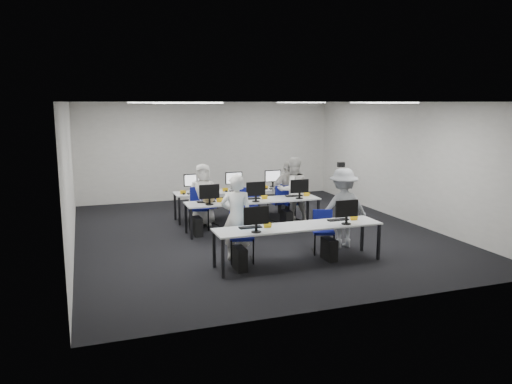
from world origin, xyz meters
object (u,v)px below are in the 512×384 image
object	(u,v)px
chair_0	(241,246)
student_3	(287,191)
desk_front	(299,228)
chair_1	(323,239)
chair_7	(279,209)
photographer	(343,208)
desk_mid	(253,202)
chair_3	(246,213)
chair_4	(291,210)
chair_5	(207,213)
chair_6	(249,212)
student_2	(203,195)
student_1	(293,190)
chair_2	(200,216)
student_0	(237,217)

from	to	relation	value
chair_0	student_3	size ratio (longest dim) A/B	0.61
desk_front	chair_1	bearing A→B (deg)	32.20
chair_7	photographer	bearing A→B (deg)	-89.53
chair_1	student_3	bearing A→B (deg)	101.89
desk_mid	chair_3	xyz separation A→B (m)	(0.01, 0.62, -0.40)
desk_mid	photographer	distance (m)	2.32
chair_4	chair_5	world-z (taller)	chair_4
chair_3	chair_6	world-z (taller)	chair_3
chair_0	student_3	bearing A→B (deg)	66.03
desk_front	chair_3	xyz separation A→B (m)	(0.01, 3.22, -0.40)
chair_3	chair_6	size ratio (longest dim) A/B	1.08
desk_mid	student_2	world-z (taller)	student_2
chair_3	student_1	xyz separation A→B (m)	(1.19, -0.17, 0.54)
chair_2	student_0	world-z (taller)	student_0
chair_7	student_0	distance (m)	3.46
chair_2	chair_7	distance (m)	2.13
chair_3	photographer	world-z (taller)	photographer
student_3	chair_6	bearing A→B (deg)	170.63
desk_front	photographer	distance (m)	1.50
chair_7	student_1	bearing A→B (deg)	-60.63
chair_1	student_0	distance (m)	1.88
desk_mid	chair_0	bearing A→B (deg)	-114.61
chair_7	student_3	size ratio (longest dim) A/B	0.61
chair_4	desk_mid	bearing A→B (deg)	-161.29
chair_3	desk_front	bearing A→B (deg)	-73.15
desk_front	student_3	world-z (taller)	student_3
student_3	student_2	bearing A→B (deg)	168.71
desk_front	chair_4	bearing A→B (deg)	69.03
chair_7	student_0	size ratio (longest dim) A/B	0.55
chair_1	chair_5	distance (m)	3.44
chair_2	student_3	xyz separation A→B (m)	(2.33, 0.13, 0.46)
chair_6	chair_5	bearing A→B (deg)	171.70
desk_front	student_0	distance (m)	1.20
chair_1	chair_2	distance (m)	3.34
chair_2	chair_5	size ratio (longest dim) A/B	1.05
chair_5	student_3	size ratio (longest dim) A/B	0.61
desk_front	student_1	bearing A→B (deg)	68.46
chair_0	student_2	size ratio (longest dim) A/B	0.61
chair_1	chair_4	world-z (taller)	chair_4
desk_mid	chair_2	size ratio (longest dim) A/B	3.29
photographer	desk_mid	bearing A→B (deg)	-48.34
student_1	chair_6	bearing A→B (deg)	-14.34
student_2	photographer	size ratio (longest dim) A/B	0.92
chair_6	student_2	distance (m)	1.27
chair_4	student_3	world-z (taller)	student_3
chair_3	photographer	xyz separation A→B (m)	(1.30, -2.52, 0.55)
chair_0	chair_5	size ratio (longest dim) A/B	1.00
desk_mid	chair_0	world-z (taller)	chair_0
chair_3	chair_5	size ratio (longest dim) A/B	0.97
chair_6	chair_2	bearing A→B (deg)	-175.92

